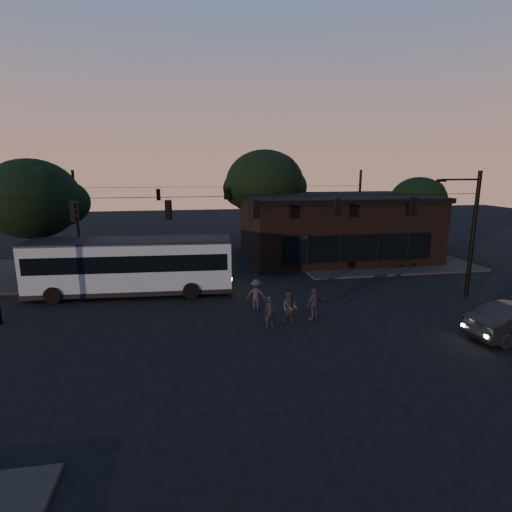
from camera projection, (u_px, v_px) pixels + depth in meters
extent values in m
plane|color=black|center=(271.00, 338.00, 18.27)|extent=(120.00, 120.00, 0.00)
cube|color=black|center=(375.00, 260.00, 33.75)|extent=(14.00, 10.00, 0.15)
cube|color=black|center=(46.00, 273.00, 29.37)|extent=(14.00, 10.00, 0.15)
cube|color=black|center=(334.00, 229.00, 34.65)|extent=(15.00, 10.00, 5.00)
cube|color=black|center=(335.00, 197.00, 34.07)|extent=(15.40, 10.40, 0.40)
cube|color=black|center=(358.00, 248.00, 29.87)|extent=(11.50, 0.18, 2.00)
cylinder|color=black|center=(264.00, 226.00, 39.69)|extent=(0.44, 0.44, 4.00)
ellipsoid|color=black|center=(265.00, 183.00, 38.79)|extent=(7.60, 7.60, 6.46)
cylinder|color=black|center=(415.00, 234.00, 38.30)|extent=(0.44, 0.44, 3.00)
ellipsoid|color=black|center=(418.00, 201.00, 37.63)|extent=(5.20, 5.20, 4.42)
cylinder|color=black|center=(38.00, 253.00, 28.04)|extent=(0.44, 0.44, 3.60)
ellipsoid|color=black|center=(32.00, 199.00, 27.23)|extent=(6.40, 6.40, 5.44)
cylinder|color=black|center=(473.00, 235.00, 23.51)|extent=(0.24, 0.24, 7.50)
cylinder|color=black|center=(256.00, 196.00, 20.79)|extent=(26.00, 0.03, 0.03)
cube|color=black|center=(74.00, 212.00, 19.42)|extent=(0.34, 0.30, 1.00)
cube|color=black|center=(169.00, 210.00, 20.18)|extent=(0.34, 0.30, 1.00)
cube|color=black|center=(256.00, 209.00, 20.93)|extent=(0.34, 0.30, 1.00)
cube|color=black|center=(337.00, 207.00, 21.69)|extent=(0.34, 0.30, 1.00)
cube|color=black|center=(413.00, 206.00, 22.45)|extent=(0.34, 0.30, 1.00)
cylinder|color=black|center=(77.00, 214.00, 34.53)|extent=(0.24, 0.24, 7.50)
cylinder|color=black|center=(359.00, 209.00, 38.90)|extent=(0.24, 0.24, 7.50)
cylinder|color=black|center=(226.00, 187.00, 36.23)|extent=(26.00, 0.03, 0.03)
cube|color=black|center=(158.00, 195.00, 35.36)|extent=(0.34, 0.30, 1.00)
cube|color=black|center=(226.00, 194.00, 36.37)|extent=(0.34, 0.30, 1.00)
cube|color=black|center=(290.00, 193.00, 37.38)|extent=(0.34, 0.30, 1.00)
cube|color=gray|center=(131.00, 264.00, 24.35)|extent=(12.22, 3.43, 2.86)
cube|color=black|center=(131.00, 259.00, 24.29)|extent=(11.74, 3.44, 0.99)
cube|color=black|center=(130.00, 241.00, 24.04)|extent=(12.22, 3.43, 0.16)
cube|color=black|center=(133.00, 288.00, 24.68)|extent=(12.32, 3.49, 0.27)
cylinder|color=black|center=(53.00, 296.00, 22.84)|extent=(1.00, 0.33, 0.99)
cylinder|color=black|center=(69.00, 282.00, 25.51)|extent=(1.00, 0.33, 0.99)
cylinder|color=black|center=(191.00, 291.00, 23.73)|extent=(1.00, 0.33, 0.99)
cylinder|color=black|center=(193.00, 278.00, 26.40)|extent=(1.00, 0.33, 0.99)
imported|color=black|center=(270.00, 312.00, 19.32)|extent=(0.64, 0.48, 1.58)
imported|color=#2C2828|center=(290.00, 308.00, 19.86)|extent=(1.00, 0.95, 1.64)
imported|color=#302A33|center=(314.00, 304.00, 20.34)|extent=(1.06, 0.79, 1.68)
imported|color=black|center=(256.00, 294.00, 21.90)|extent=(1.24, 0.95, 1.70)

